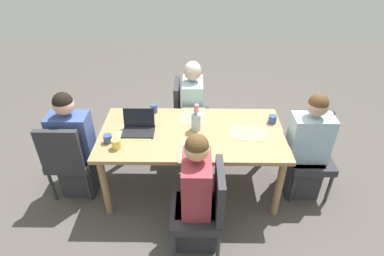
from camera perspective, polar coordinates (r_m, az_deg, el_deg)
ground_plane at (r=3.66m, az=-0.00°, el=-10.35°), size 10.00×10.00×0.00m
dining_table at (r=3.23m, az=-0.00°, el=-1.93°), size 1.86×0.94×0.74m
chair_far_left_near at (r=2.78m, az=2.35°, el=-13.91°), size 0.44×0.44×0.90m
person_far_left_near at (r=2.79m, az=0.77°, el=-12.62°), size 0.36×0.40×1.19m
chair_head_right_left_mid at (r=3.50m, az=-21.56°, el=-4.81°), size 0.44×0.44×0.90m
person_head_right_left_mid at (r=3.52m, az=-20.36°, el=-3.74°), size 0.40×0.36×1.19m
chair_head_left_left_far at (r=3.58m, az=20.42°, el=-3.61°), size 0.44×0.44×0.90m
person_head_left_left_far at (r=3.49m, az=19.92°, el=-4.02°), size 0.40×0.36×1.19m
chair_near_right_near at (r=3.99m, az=-0.97°, el=2.96°), size 0.44×0.44×0.90m
person_near_right_near at (r=3.93m, az=0.09°, el=2.85°), size 0.36×0.40×1.19m
flower_vase at (r=3.16m, az=0.73°, el=1.57°), size 0.10×0.10×0.30m
placemat_far_left_near at (r=2.93m, az=0.32°, el=-4.16°), size 0.27×0.37×0.00m
placemat_head_right_left_mid at (r=3.23m, az=-10.29°, el=-0.77°), size 0.37×0.28×0.00m
placemat_head_left_left_far at (r=3.22m, az=10.03°, el=-0.90°), size 0.38×0.29×0.00m
placemat_near_right_near at (r=3.44m, az=0.04°, el=2.21°), size 0.28×0.37×0.00m
laptop_head_right_left_mid at (r=3.22m, az=-9.61°, el=0.14°), size 0.32×0.22×0.21m
coffee_mug_near_left at (r=3.03m, az=-13.52°, el=-2.78°), size 0.09×0.09×0.10m
coffee_mug_near_right at (r=3.13m, az=-14.98°, el=-1.85°), size 0.08×0.08×0.08m
coffee_mug_centre_left at (r=3.42m, az=14.32°, el=1.57°), size 0.08×0.08×0.08m
coffee_mug_centre_right at (r=3.51m, az=-6.89°, el=3.53°), size 0.07×0.07×0.10m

